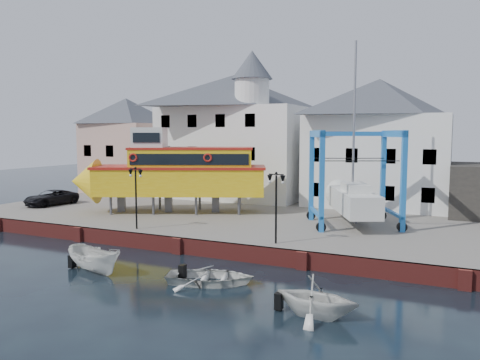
% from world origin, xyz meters
% --- Properties ---
extents(ground, '(140.00, 140.00, 0.00)m').
position_xyz_m(ground, '(0.00, 0.00, 0.00)').
color(ground, black).
rests_on(ground, ground).
extents(hardstanding, '(44.00, 22.00, 1.00)m').
position_xyz_m(hardstanding, '(0.00, 11.00, 0.50)').
color(hardstanding, slate).
rests_on(hardstanding, ground).
extents(quay_wall, '(44.00, 0.47, 1.00)m').
position_xyz_m(quay_wall, '(-0.00, 0.10, 0.50)').
color(quay_wall, maroon).
rests_on(quay_wall, ground).
extents(building_pink, '(8.00, 7.00, 10.30)m').
position_xyz_m(building_pink, '(-18.00, 18.00, 6.15)').
color(building_pink, tan).
rests_on(building_pink, hardstanding).
extents(building_white_main, '(14.00, 8.30, 14.00)m').
position_xyz_m(building_white_main, '(-4.87, 18.39, 7.34)').
color(building_white_main, white).
rests_on(building_white_main, hardstanding).
extents(building_white_right, '(12.00, 8.00, 11.20)m').
position_xyz_m(building_white_right, '(9.00, 19.00, 6.60)').
color(building_white_right, white).
rests_on(building_white_right, hardstanding).
extents(lamp_post_left, '(1.12, 0.32, 4.20)m').
position_xyz_m(lamp_post_left, '(-4.00, 1.20, 4.17)').
color(lamp_post_left, black).
rests_on(lamp_post_left, hardstanding).
extents(lamp_post_right, '(1.12, 0.32, 4.20)m').
position_xyz_m(lamp_post_right, '(6.00, 1.20, 4.17)').
color(lamp_post_right, black).
rests_on(lamp_post_right, hardstanding).
extents(tour_boat, '(16.00, 9.83, 6.89)m').
position_xyz_m(tour_boat, '(-5.85, 7.92, 4.25)').
color(tour_boat, '#59595E').
rests_on(tour_boat, hardstanding).
extents(travel_lift, '(7.32, 8.55, 12.73)m').
position_xyz_m(travel_lift, '(8.72, 9.21, 3.13)').
color(travel_lift, '#176EAB').
rests_on(travel_lift, hardstanding).
extents(van, '(2.85, 5.08, 1.34)m').
position_xyz_m(van, '(-17.59, 6.62, 1.67)').
color(van, black).
rests_on(van, hardstanding).
extents(motorboat_a, '(4.31, 2.50, 1.57)m').
position_xyz_m(motorboat_a, '(-1.97, -5.12, 0.00)').
color(motorboat_a, silver).
rests_on(motorboat_a, ground).
extents(motorboat_b, '(5.09, 4.31, 0.90)m').
position_xyz_m(motorboat_b, '(4.59, -4.25, 0.00)').
color(motorboat_b, silver).
rests_on(motorboat_b, ground).
extents(motorboat_c, '(3.64, 3.20, 1.81)m').
position_xyz_m(motorboat_c, '(10.49, -6.13, 0.00)').
color(motorboat_c, silver).
rests_on(motorboat_c, ground).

